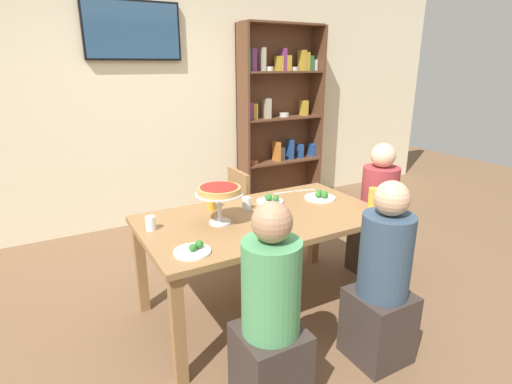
# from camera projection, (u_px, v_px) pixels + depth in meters

# --- Properties ---
(ground_plane) EXTENTS (12.00, 12.00, 0.00)m
(ground_plane) POSITION_uv_depth(u_px,v_px,m) (262.00, 307.00, 3.03)
(ground_plane) COLOR brown
(rear_partition) EXTENTS (8.00, 0.12, 2.80)m
(rear_partition) POSITION_uv_depth(u_px,v_px,m) (164.00, 97.00, 4.43)
(rear_partition) COLOR beige
(rear_partition) RESTS_ON ground_plane
(dining_table) EXTENTS (1.69, 0.95, 0.74)m
(dining_table) POSITION_uv_depth(u_px,v_px,m) (263.00, 227.00, 2.83)
(dining_table) COLOR olive
(dining_table) RESTS_ON ground_plane
(bookshelf) EXTENTS (1.10, 0.30, 2.21)m
(bookshelf) POSITION_uv_depth(u_px,v_px,m) (279.00, 114.00, 5.00)
(bookshelf) COLOR brown
(bookshelf) RESTS_ON ground_plane
(television) EXTENTS (0.97, 0.05, 0.57)m
(television) POSITION_uv_depth(u_px,v_px,m) (133.00, 31.00, 4.01)
(television) COLOR black
(diner_head_east) EXTENTS (0.34, 0.34, 1.15)m
(diner_head_east) POSITION_uv_depth(u_px,v_px,m) (377.00, 219.00, 3.41)
(diner_head_east) COLOR #382D28
(diner_head_east) RESTS_ON ground_plane
(diner_near_right) EXTENTS (0.34, 0.34, 1.15)m
(diner_near_right) POSITION_uv_depth(u_px,v_px,m) (382.00, 287.00, 2.38)
(diner_near_right) COLOR #382D28
(diner_near_right) RESTS_ON ground_plane
(diner_near_left) EXTENTS (0.34, 0.34, 1.15)m
(diner_near_left) POSITION_uv_depth(u_px,v_px,m) (271.00, 323.00, 2.05)
(diner_near_left) COLOR #382D28
(diner_near_left) RESTS_ON ground_plane
(chair_far_right) EXTENTS (0.40, 0.40, 0.87)m
(chair_far_right) POSITION_uv_depth(u_px,v_px,m) (250.00, 210.00, 3.64)
(chair_far_right) COLOR olive
(chair_far_right) RESTS_ON ground_plane
(deep_dish_pizza_stand) EXTENTS (0.31, 0.31, 0.26)m
(deep_dish_pizza_stand) POSITION_uv_depth(u_px,v_px,m) (219.00, 193.00, 2.62)
(deep_dish_pizza_stand) COLOR silver
(deep_dish_pizza_stand) RESTS_ON dining_table
(salad_plate_near_diner) EXTENTS (0.21, 0.21, 0.06)m
(salad_plate_near_diner) POSITION_uv_depth(u_px,v_px,m) (193.00, 250.00, 2.26)
(salad_plate_near_diner) COLOR white
(salad_plate_near_diner) RESTS_ON dining_table
(salad_plate_far_diner) EXTENTS (0.20, 0.20, 0.07)m
(salad_plate_far_diner) POSITION_uv_depth(u_px,v_px,m) (270.00, 200.00, 3.08)
(salad_plate_far_diner) COLOR white
(salad_plate_far_diner) RESTS_ON dining_table
(salad_plate_spare) EXTENTS (0.24, 0.24, 0.07)m
(salad_plate_spare) POSITION_uv_depth(u_px,v_px,m) (320.00, 196.00, 3.16)
(salad_plate_spare) COLOR white
(salad_plate_spare) RESTS_ON dining_table
(beer_glass_amber_tall) EXTENTS (0.07, 0.07, 0.17)m
(beer_glass_amber_tall) POSITION_uv_depth(u_px,v_px,m) (373.00, 199.00, 2.89)
(beer_glass_amber_tall) COLOR gold
(beer_glass_amber_tall) RESTS_ON dining_table
(beer_glass_amber_short) EXTENTS (0.07, 0.07, 0.15)m
(beer_glass_amber_short) POSITION_uv_depth(u_px,v_px,m) (211.00, 200.00, 2.91)
(beer_glass_amber_short) COLOR gold
(beer_glass_amber_short) RESTS_ON dining_table
(water_glass_clear_near) EXTENTS (0.07, 0.07, 0.09)m
(water_glass_clear_near) POSITION_uv_depth(u_px,v_px,m) (151.00, 223.00, 2.56)
(water_glass_clear_near) COLOR white
(water_glass_clear_near) RESTS_ON dining_table
(water_glass_clear_far) EXTENTS (0.07, 0.07, 0.09)m
(water_glass_clear_far) POSITION_uv_depth(u_px,v_px,m) (246.00, 203.00, 2.92)
(water_glass_clear_far) COLOR white
(water_glass_clear_far) RESTS_ON dining_table
(cutlery_fork_near) EXTENTS (0.18, 0.04, 0.00)m
(cutlery_fork_near) POSITION_uv_depth(u_px,v_px,m) (283.00, 192.00, 3.31)
(cutlery_fork_near) COLOR silver
(cutlery_fork_near) RESTS_ON dining_table
(cutlery_knife_near) EXTENTS (0.18, 0.06, 0.00)m
(cutlery_knife_near) POSITION_uv_depth(u_px,v_px,m) (305.00, 190.00, 3.37)
(cutlery_knife_near) COLOR silver
(cutlery_knife_near) RESTS_ON dining_table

